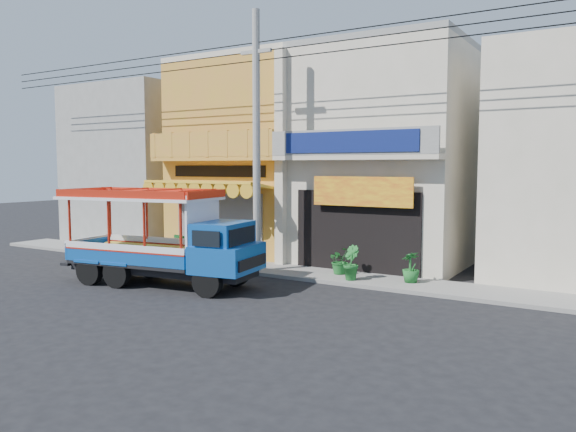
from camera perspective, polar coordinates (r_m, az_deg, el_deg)
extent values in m
plane|color=black|center=(16.53, -6.79, -8.05)|extent=(90.00, 90.00, 0.00)
cube|color=slate|center=(19.75, 0.41, -5.68)|extent=(30.00, 2.00, 0.12)
cube|color=gold|center=(24.93, -2.77, 5.65)|extent=(6.00, 6.00, 8.00)
cube|color=#595B5E|center=(22.61, -7.03, -0.92)|extent=(4.20, 0.10, 2.60)
cube|color=orange|center=(21.93, -8.26, 3.20)|extent=(5.20, 1.50, 0.31)
cube|color=gold|center=(22.23, -7.64, 5.81)|extent=(6.00, 0.70, 0.18)
cube|color=gold|center=(22.02, -8.15, 7.25)|extent=(6.00, 0.12, 0.95)
cube|color=black|center=(22.48, -7.11, 4.53)|extent=(4.50, 0.04, 0.45)
cube|color=beige|center=(25.31, -2.81, 15.01)|extent=(6.00, 6.00, 0.24)
cube|color=beige|center=(22.14, 10.27, 5.65)|extent=(6.00, 6.00, 8.00)
cube|color=black|center=(19.48, 6.96, -1.58)|extent=(4.60, 0.12, 2.80)
cube|color=yellow|center=(18.99, 7.48, 2.48)|extent=(3.60, 0.05, 1.00)
cube|color=beige|center=(19.05, 6.63, 5.96)|extent=(6.00, 0.70, 0.18)
cube|color=gray|center=(18.79, 6.26, 7.50)|extent=(6.00, 0.12, 0.85)
cube|color=navy|center=(18.73, 6.17, 7.51)|extent=(4.80, 0.06, 0.70)
cube|color=gray|center=(22.57, 10.44, 16.17)|extent=(6.00, 6.00, 0.24)
cube|color=beige|center=(20.65, -0.76, 5.78)|extent=(0.35, 0.30, 8.00)
cube|color=gray|center=(29.43, -14.18, 5.02)|extent=(6.00, 6.00, 7.60)
cylinder|color=gray|center=(19.37, -3.21, 7.30)|extent=(0.26, 0.26, 9.00)
cube|color=gray|center=(19.74, -3.26, 16.33)|extent=(1.20, 0.12, 0.12)
cylinder|color=black|center=(19.14, -0.69, 15.78)|extent=(28.00, 0.04, 0.04)
cylinder|color=black|center=(19.20, -0.69, 16.66)|extent=(28.00, 0.04, 0.04)
cylinder|color=black|center=(19.26, -0.69, 17.53)|extent=(28.00, 0.04, 0.04)
cylinder|color=black|center=(16.29, -8.20, -6.64)|extent=(0.93, 0.37, 0.90)
cylinder|color=black|center=(17.74, -5.31, -5.65)|extent=(0.93, 0.37, 0.90)
cylinder|color=black|center=(18.17, -17.00, -5.60)|extent=(0.93, 0.37, 0.90)
cylinder|color=black|center=(19.48, -13.74, -4.81)|extent=(0.93, 0.37, 0.90)
cylinder|color=black|center=(18.87, -19.51, -5.27)|extent=(0.93, 0.37, 0.90)
cylinder|color=black|center=(20.14, -16.20, -4.55)|extent=(0.93, 0.37, 0.90)
cube|color=black|center=(18.15, -12.64, -5.22)|extent=(6.20, 2.31, 0.25)
cube|color=#1052B2|center=(16.82, -6.18, -4.22)|extent=(1.88, 2.19, 0.81)
cube|color=#1052B2|center=(16.78, -6.60, -1.76)|extent=(1.50, 1.98, 0.68)
cube|color=black|center=(16.48, -4.70, -2.03)|extent=(0.27, 1.58, 0.50)
cube|color=black|center=(18.56, -14.51, -4.47)|extent=(4.69, 2.58, 0.11)
cube|color=#1052B2|center=(17.78, -16.42, -3.90)|extent=(4.42, 0.69, 0.54)
cube|color=white|center=(17.74, -16.44, -3.12)|extent=(4.42, 0.70, 0.20)
cube|color=#1052B2|center=(19.27, -12.79, -3.14)|extent=(4.42, 0.69, 0.54)
cube|color=white|center=(19.23, -12.81, -2.42)|extent=(4.42, 0.70, 0.20)
cylinder|color=red|center=(19.07, -21.31, -0.45)|extent=(0.09, 0.09, 1.44)
cylinder|color=red|center=(20.44, -17.62, 0.01)|extent=(0.09, 0.09, 1.44)
cube|color=white|center=(17.14, -8.64, -1.72)|extent=(0.32, 1.81, 2.03)
cube|color=white|center=(18.40, -14.87, 1.79)|extent=(5.25, 2.88, 0.09)
cube|color=red|center=(18.39, -14.88, 2.30)|extent=(5.06, 2.76, 0.23)
cube|color=black|center=(22.37, -10.96, -4.22)|extent=(0.57, 0.40, 0.09)
cube|color=#0B4115|center=(22.30, -10.98, -3.02)|extent=(0.61, 0.22, 0.85)
imported|color=#1D6526|center=(19.06, 5.35, -4.50)|extent=(1.07, 1.09, 0.92)
imported|color=#1D6526|center=(18.11, 6.36, -4.73)|extent=(0.76, 0.78, 1.10)
imported|color=#1D6526|center=(18.01, 12.38, -5.09)|extent=(0.75, 0.75, 0.97)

